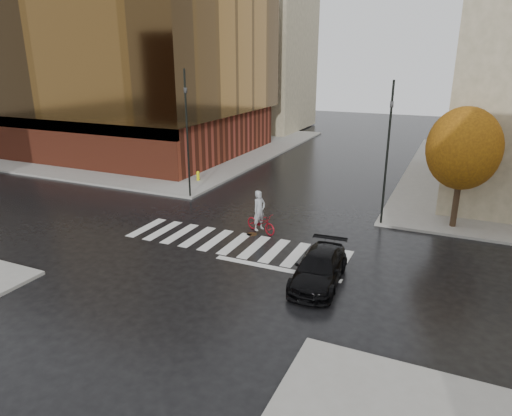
{
  "coord_description": "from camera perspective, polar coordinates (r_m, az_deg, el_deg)",
  "views": [
    {
      "loc": [
        9.82,
        -18.58,
        9.06
      ],
      "look_at": [
        1.1,
        0.7,
        2.0
      ],
      "focal_mm": 32.0,
      "sensor_mm": 36.0,
      "label": 1
    }
  ],
  "objects": [
    {
      "name": "crosswalk",
      "position": [
        23.29,
        -2.67,
        -4.45
      ],
      "size": [
        12.0,
        3.0,
        0.01
      ],
      "primitive_type": "cube",
      "color": "silver",
      "rests_on": "ground"
    },
    {
      "name": "tree_ne_a",
      "position": [
        26.39,
        24.52,
        6.75
      ],
      "size": [
        3.8,
        3.8,
        6.5
      ],
      "color": "#2F2215",
      "rests_on": "sidewalk_ne"
    },
    {
      "name": "manhole",
      "position": [
        24.43,
        -0.52,
        -3.3
      ],
      "size": [
        0.64,
        0.64,
        0.01
      ],
      "primitive_type": "cylinder",
      "rotation": [
        0.0,
        0.0,
        0.11
      ],
      "color": "#49311A",
      "rests_on": "ground"
    },
    {
      "name": "ground",
      "position": [
        22.89,
        -3.23,
        -4.9
      ],
      "size": [
        120.0,
        120.0,
        0.0
      ],
      "primitive_type": "plane",
      "color": "black",
      "rests_on": "ground"
    },
    {
      "name": "cyclist",
      "position": [
        24.47,
        0.56,
        -1.3
      ],
      "size": [
        2.16,
        1.42,
        2.32
      ],
      "rotation": [
        0.0,
        0.0,
        1.19
      ],
      "color": "maroon",
      "rests_on": "ground"
    },
    {
      "name": "traffic_light_nw",
      "position": [
        29.94,
        -8.65,
        10.3
      ],
      "size": [
        0.21,
        0.18,
        8.19
      ],
      "rotation": [
        0.0,
        0.0,
        -1.61
      ],
      "color": "black",
      "rests_on": "sidewalk_nw"
    },
    {
      "name": "traffic_light_ne",
      "position": [
        25.52,
        16.19,
        7.73
      ],
      "size": [
        0.22,
        0.24,
        7.77
      ],
      "rotation": [
        0.0,
        0.0,
        3.56
      ],
      "color": "black",
      "rests_on": "sidewalk_ne"
    },
    {
      "name": "sedan",
      "position": [
        19.35,
        7.9,
        -7.47
      ],
      "size": [
        2.16,
        4.66,
        1.32
      ],
      "primitive_type": "imported",
      "rotation": [
        0.0,
        0.0,
        0.07
      ],
      "color": "black",
      "rests_on": "ground"
    },
    {
      "name": "sidewalk_nw",
      "position": [
        50.96,
        -13.48,
        7.79
      ],
      "size": [
        30.0,
        30.0,
        0.15
      ],
      "primitive_type": "cube",
      "color": "gray",
      "rests_on": "ground"
    },
    {
      "name": "fire_hydrant",
      "position": [
        34.7,
        -7.27,
        4.09
      ],
      "size": [
        0.25,
        0.25,
        0.72
      ],
      "color": "#D4D20C",
      "rests_on": "sidewalk_nw"
    },
    {
      "name": "office_glass",
      "position": [
        48.48,
        -17.44,
        16.72
      ],
      "size": [
        27.0,
        19.0,
        16.0
      ],
      "color": "maroon",
      "rests_on": "sidewalk_nw"
    },
    {
      "name": "building_nw_far",
      "position": [
        61.3,
        -0.61,
        19.46
      ],
      "size": [
        14.0,
        12.0,
        20.0
      ],
      "primitive_type": "cube",
      "color": "gray",
      "rests_on": "sidewalk_nw"
    }
  ]
}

